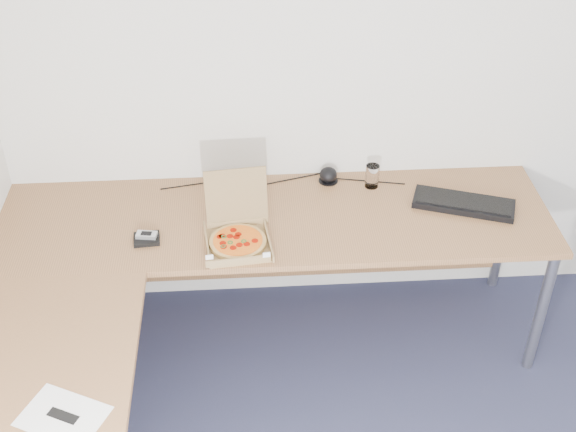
{
  "coord_description": "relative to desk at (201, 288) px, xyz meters",
  "views": [
    {
      "loc": [
        -0.62,
        -1.37,
        2.77
      ],
      "look_at": [
        -0.45,
        1.28,
        0.82
      ],
      "focal_mm": 47.56,
      "sensor_mm": 36.0,
      "label": 1
    }
  ],
  "objects": [
    {
      "name": "pizza_box",
      "position": [
        0.15,
        0.24,
        0.06
      ],
      "size": [
        0.27,
        0.32,
        0.28
      ],
      "rotation": [
        0.0,
        0.0,
        0.11
      ],
      "color": "#9D7C4C",
      "rests_on": "desk"
    },
    {
      "name": "room_shell",
      "position": [
        0.82,
        -0.97,
        0.55
      ],
      "size": [
        3.5,
        3.5,
        2.5
      ],
      "primitive_type": null,
      "color": "silver",
      "rests_on": "ground"
    },
    {
      "name": "desk",
      "position": [
        0.0,
        0.0,
        0.0
      ],
      "size": [
        2.5,
        2.2,
        0.73
      ],
      "color": "#93633B",
      "rests_on": "ground"
    },
    {
      "name": "cable_bundle",
      "position": [
        0.35,
        0.71,
        0.03
      ],
      "size": [
        0.56,
        0.12,
        0.01
      ],
      "primitive_type": null,
      "rotation": [
        0.0,
        0.0,
        0.14
      ],
      "color": "black",
      "rests_on": "desk"
    },
    {
      "name": "phone",
      "position": [
        -0.24,
        0.29,
        0.06
      ],
      "size": [
        0.09,
        0.06,
        0.02
      ],
      "primitive_type": "cube",
      "rotation": [
        0.0,
        0.0,
        -0.15
      ],
      "color": "#B2B5BA",
      "rests_on": "wallet"
    },
    {
      "name": "paper_sheet",
      "position": [
        -0.44,
        -0.65,
        0.03
      ],
      "size": [
        0.33,
        0.3,
        0.0
      ],
      "primitive_type": "cube",
      "rotation": [
        0.0,
        0.0,
        -0.45
      ],
      "color": "white",
      "rests_on": "desk"
    },
    {
      "name": "keyboard",
      "position": [
        1.19,
        0.45,
        0.04
      ],
      "size": [
        0.48,
        0.31,
        0.03
      ],
      "primitive_type": "cube",
      "rotation": [
        0.0,
        0.0,
        -0.34
      ],
      "color": "black",
      "rests_on": "desk"
    },
    {
      "name": "wallet",
      "position": [
        -0.24,
        0.29,
        0.04
      ],
      "size": [
        0.12,
        0.1,
        0.02
      ],
      "primitive_type": "cube",
      "rotation": [
        0.0,
        0.0,
        0.09
      ],
      "color": "black",
      "rests_on": "desk"
    },
    {
      "name": "drinking_glass",
      "position": [
        0.8,
        0.65,
        0.09
      ],
      "size": [
        0.06,
        0.06,
        0.11
      ],
      "primitive_type": "cylinder",
      "color": "silver",
      "rests_on": "desk"
    },
    {
      "name": "dome_speaker",
      "position": [
        0.59,
        0.7,
        0.07
      ],
      "size": [
        0.09,
        0.09,
        0.08
      ],
      "primitive_type": "ellipsoid",
      "color": "black",
      "rests_on": "desk"
    }
  ]
}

